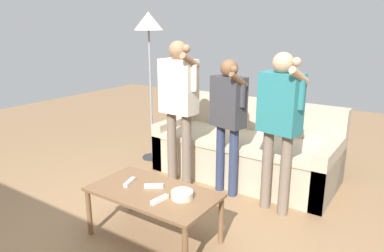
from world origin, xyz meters
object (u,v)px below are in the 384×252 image
object	(u,v)px
couch	(246,151)
player_center	(228,112)
player_right	(280,115)
floor_lamp	(149,31)
game_remote_wand_near	(160,200)
game_remote_wand_spare	(130,182)
snack_bowl	(182,195)
coffee_table	(153,197)
player_left	(179,97)
game_remote_wand_far	(154,186)
game_remote_nunchuk	(182,198)

from	to	relation	value
couch	player_center	xyz separation A→B (m)	(0.04, -0.56, 0.60)
player_right	floor_lamp	bearing A→B (deg)	166.71
player_right	game_remote_wand_near	world-z (taller)	player_right
game_remote_wand_near	player_center	bearing A→B (deg)	93.27
couch	game_remote_wand_spare	world-z (taller)	couch
snack_bowl	game_remote_wand_near	world-z (taller)	snack_bowl
floor_lamp	player_center	distance (m)	1.59
snack_bowl	player_right	bearing A→B (deg)	68.51
coffee_table	player_center	xyz separation A→B (m)	(0.09, 1.10, 0.51)
coffee_table	snack_bowl	xyz separation A→B (m)	(0.27, 0.03, 0.08)
couch	player_left	xyz separation A→B (m)	(-0.51, -0.67, 0.70)
couch	floor_lamp	world-z (taller)	floor_lamp
player_left	game_remote_wand_near	size ratio (longest dim) A/B	9.61
floor_lamp	game_remote_wand_near	size ratio (longest dim) A/B	11.49
game_remote_wand_far	game_remote_wand_spare	distance (m)	0.23
coffee_table	snack_bowl	world-z (taller)	snack_bowl
couch	player_left	distance (m)	1.10
game_remote_nunchuk	player_right	size ratio (longest dim) A/B	0.06
player_center	game_remote_wand_far	size ratio (longest dim) A/B	9.70
coffee_table	game_remote_nunchuk	xyz separation A→B (m)	(0.30, -0.01, 0.07)
coffee_table	player_right	bearing A→B (deg)	56.99
game_remote_nunchuk	game_remote_wand_near	bearing A→B (deg)	-144.90
game_remote_wand_near	game_remote_wand_spare	xyz separation A→B (m)	(-0.41, 0.11, 0.00)
coffee_table	player_right	size ratio (longest dim) A/B	0.70
couch	player_right	bearing A→B (deg)	-46.65
floor_lamp	player_left	xyz separation A→B (m)	(0.79, -0.47, -0.67)
player_left	game_remote_nunchuk	bearing A→B (deg)	-53.16
couch	game_remote_wand_near	world-z (taller)	couch
couch	player_right	xyz separation A→B (m)	(0.61, -0.64, 0.66)
couch	game_remote_nunchuk	xyz separation A→B (m)	(0.24, -1.67, 0.16)
couch	player_left	bearing A→B (deg)	-127.45
player_left	game_remote_wand_near	distance (m)	1.38
couch	game_remote_wand_spare	size ratio (longest dim) A/B	13.09
game_remote_nunchuk	game_remote_wand_far	world-z (taller)	game_remote_nunchuk
snack_bowl	game_remote_nunchuk	size ratio (longest dim) A/B	1.97
player_left	player_right	bearing A→B (deg)	1.13
floor_lamp	player_center	xyz separation A→B (m)	(1.34, -0.37, -0.78)
snack_bowl	game_remote_wand_near	size ratio (longest dim) A/B	1.04
snack_bowl	player_right	distance (m)	1.17
coffee_table	game_remote_nunchuk	bearing A→B (deg)	-1.96
player_center	game_remote_wand_near	xyz separation A→B (m)	(0.07, -1.21, -0.44)
player_center	game_remote_wand_spare	size ratio (longest dim) A/B	9.00
player_center	game_remote_wand_far	distance (m)	1.14
player_right	game_remote_nunchuk	bearing A→B (deg)	-109.43
floor_lamp	player_center	world-z (taller)	floor_lamp
player_center	game_remote_wand_far	bearing A→B (deg)	-96.69
coffee_table	game_remote_wand_spare	world-z (taller)	game_remote_wand_spare
player_left	player_right	distance (m)	1.12
snack_bowl	player_center	bearing A→B (deg)	99.69
coffee_table	game_remote_wand_far	world-z (taller)	game_remote_wand_far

